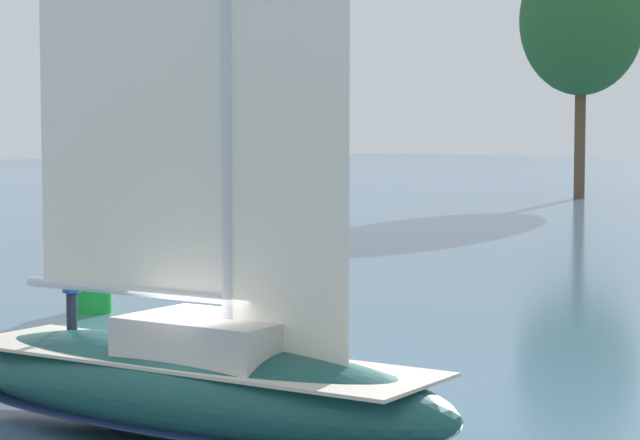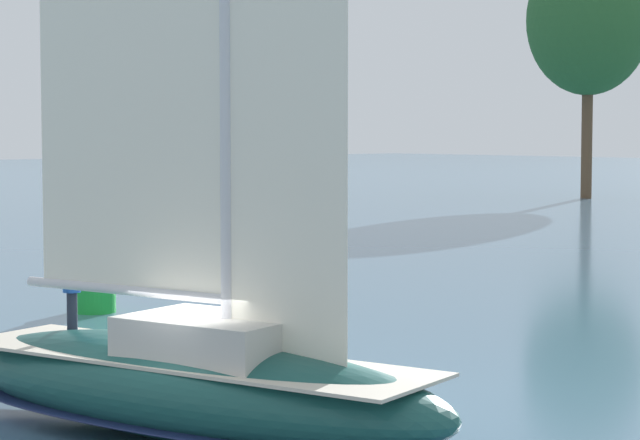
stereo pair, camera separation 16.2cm
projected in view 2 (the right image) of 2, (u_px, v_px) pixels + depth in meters
name	position (u px, v px, depth m)	size (l,w,h in m)	color
ground_plane	(190.00, 438.00, 21.70)	(400.00, 400.00, 0.00)	#42667F
tree_shore_left	(589.00, 20.00, 98.26)	(9.78, 9.78, 20.12)	brown
sailboat_main	(190.00, 373.00, 21.61)	(10.98, 5.72, 14.53)	#194C47
channel_buoy	(95.00, 283.00, 36.70)	(1.22, 1.22, 2.20)	green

